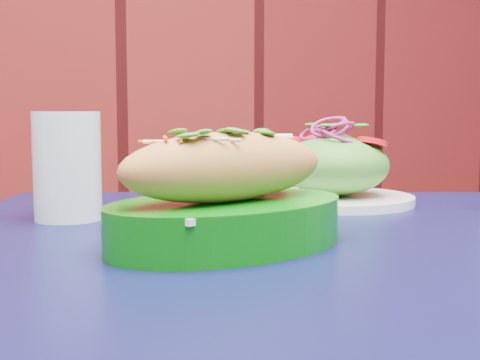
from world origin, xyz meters
name	(u,v)px	position (x,y,z in m)	size (l,w,h in m)	color
cafe_table	(281,320)	(-0.41, 1.78, 0.66)	(1.01, 1.01, 0.75)	black
banh_mi_basket	(227,198)	(-0.47, 1.76, 0.80)	(0.31, 0.25, 0.12)	#05690A
salad_plate	(334,171)	(-0.23, 2.00, 0.80)	(0.23, 0.23, 0.12)	white
water_glass	(67,166)	(-0.61, 1.98, 0.82)	(0.08, 0.08, 0.13)	silver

